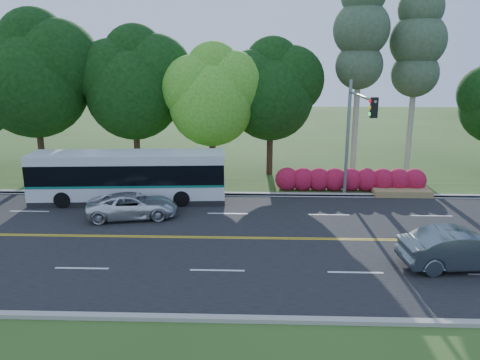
{
  "coord_description": "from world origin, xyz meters",
  "views": [
    {
      "loc": [
        1.0,
        -20.63,
        8.32
      ],
      "look_at": [
        0.22,
        2.0,
        2.32
      ],
      "focal_mm": 35.0,
      "sensor_mm": 36.0,
      "label": 1
    }
  ],
  "objects_px": {
    "traffic_signal": "(355,124)",
    "transit_bus": "(129,177)",
    "sedan": "(462,249)",
    "suv": "(133,206)"
  },
  "relations": [
    {
      "from": "suv",
      "to": "transit_bus",
      "type": "bearing_deg",
      "value": 7.47
    },
    {
      "from": "traffic_signal",
      "to": "sedan",
      "type": "bearing_deg",
      "value": -71.19
    },
    {
      "from": "traffic_signal",
      "to": "transit_bus",
      "type": "relative_size",
      "value": 0.62
    },
    {
      "from": "transit_bus",
      "to": "suv",
      "type": "xyz_separation_m",
      "value": [
        0.92,
        -2.82,
        -0.8
      ]
    },
    {
      "from": "traffic_signal",
      "to": "sedan",
      "type": "xyz_separation_m",
      "value": [
        2.83,
        -8.3,
        -3.85
      ]
    },
    {
      "from": "transit_bus",
      "to": "suv",
      "type": "distance_m",
      "value": 3.07
    },
    {
      "from": "transit_bus",
      "to": "sedan",
      "type": "distance_m",
      "value": 17.87
    },
    {
      "from": "sedan",
      "to": "suv",
      "type": "height_order",
      "value": "sedan"
    },
    {
      "from": "sedan",
      "to": "traffic_signal",
      "type": "bearing_deg",
      "value": 13.44
    },
    {
      "from": "traffic_signal",
      "to": "transit_bus",
      "type": "distance_m",
      "value": 13.3
    }
  ]
}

